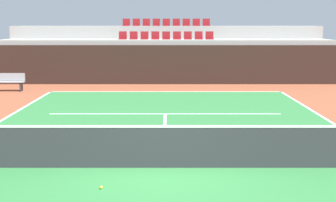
# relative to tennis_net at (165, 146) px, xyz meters

# --- Properties ---
(ground_plane) EXTENTS (80.00, 80.00, 0.00)m
(ground_plane) POSITION_rel_tennis_net_xyz_m (0.00, 0.00, -0.51)
(ground_plane) COLOR brown
(court_surface) EXTENTS (11.00, 24.00, 0.01)m
(court_surface) POSITION_rel_tennis_net_xyz_m (0.00, 0.00, -0.50)
(court_surface) COLOR #2D7238
(court_surface) RESTS_ON ground_plane
(baseline_far) EXTENTS (11.00, 0.10, 0.00)m
(baseline_far) POSITION_rel_tennis_net_xyz_m (0.00, 11.95, -0.50)
(baseline_far) COLOR white
(baseline_far) RESTS_ON court_surface
(service_line_far) EXTENTS (8.26, 0.10, 0.00)m
(service_line_far) POSITION_rel_tennis_net_xyz_m (0.00, 6.40, -0.50)
(service_line_far) COLOR white
(service_line_far) RESTS_ON court_surface
(centre_service_line) EXTENTS (0.10, 6.40, 0.00)m
(centre_service_line) POSITION_rel_tennis_net_xyz_m (0.00, 3.20, -0.50)
(centre_service_line) COLOR white
(centre_service_line) RESTS_ON court_surface
(back_wall) EXTENTS (18.18, 0.30, 2.07)m
(back_wall) POSITION_rel_tennis_net_xyz_m (0.00, 14.97, 0.52)
(back_wall) COLOR black
(back_wall) RESTS_ON ground_plane
(stands_tier_lower) EXTENTS (18.18, 2.40, 2.32)m
(stands_tier_lower) POSITION_rel_tennis_net_xyz_m (0.00, 16.32, 0.65)
(stands_tier_lower) COLOR #9E9E99
(stands_tier_lower) RESTS_ON ground_plane
(stands_tier_upper) EXTENTS (18.18, 2.40, 3.05)m
(stands_tier_upper) POSITION_rel_tennis_net_xyz_m (0.00, 18.72, 1.01)
(stands_tier_upper) COLOR #9E9E99
(stands_tier_upper) RESTS_ON ground_plane
(seating_row_lower) EXTENTS (5.29, 0.44, 0.44)m
(seating_row_lower) POSITION_rel_tennis_net_xyz_m (0.00, 16.41, 1.94)
(seating_row_lower) COLOR maroon
(seating_row_lower) RESTS_ON stands_tier_lower
(seating_row_upper) EXTENTS (5.29, 0.44, 0.44)m
(seating_row_upper) POSITION_rel_tennis_net_xyz_m (0.00, 18.81, 2.66)
(seating_row_upper) COLOR maroon
(seating_row_upper) RESTS_ON stands_tier_upper
(tennis_net) EXTENTS (11.08, 0.08, 1.07)m
(tennis_net) POSITION_rel_tennis_net_xyz_m (0.00, 0.00, 0.00)
(tennis_net) COLOR black
(tennis_net) RESTS_ON court_surface
(player_bench) EXTENTS (1.50, 0.40, 0.85)m
(player_bench) POSITION_rel_tennis_net_xyz_m (-7.51, 12.26, -0.00)
(player_bench) COLOR #99999E
(player_bench) RESTS_ON ground_plane
(tennis_ball_2) EXTENTS (0.07, 0.07, 0.07)m
(tennis_ball_2) POSITION_rel_tennis_net_xyz_m (-1.20, -1.39, -0.47)
(tennis_ball_2) COLOR #CCE033
(tennis_ball_2) RESTS_ON court_surface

